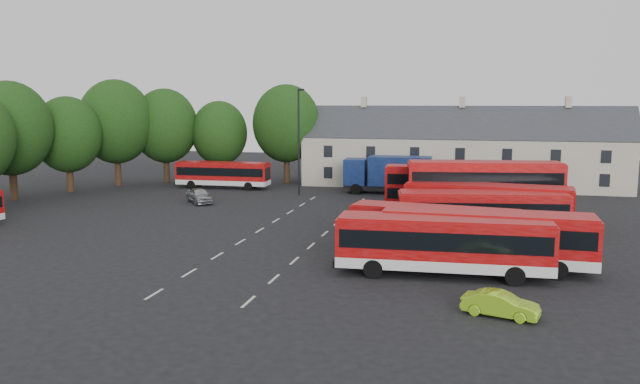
# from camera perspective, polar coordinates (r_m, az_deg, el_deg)

# --- Properties ---
(ground) EXTENTS (140.00, 140.00, 0.00)m
(ground) POSITION_cam_1_polar(r_m,az_deg,el_deg) (44.97, -6.38, -4.01)
(ground) COLOR black
(ground) RESTS_ON ground
(lane_markings) EXTENTS (5.15, 33.80, 0.01)m
(lane_markings) POSITION_cam_1_polar(r_m,az_deg,el_deg) (46.06, -2.59, -3.66)
(lane_markings) COLOR beige
(lane_markings) RESTS_ON ground
(treeline) EXTENTS (29.92, 32.59, 12.01)m
(treeline) POSITION_cam_1_polar(r_m,az_deg,el_deg) (70.51, -17.02, 5.61)
(treeline) COLOR black
(treeline) RESTS_ON ground
(terrace_houses) EXTENTS (35.70, 7.13, 10.06)m
(terrace_houses) POSITION_cam_1_polar(r_m,az_deg,el_deg) (71.47, 12.74, 3.53)
(terrace_houses) COLOR beige
(terrace_houses) RESTS_ON ground
(bus_row_a) EXTENTS (11.71, 3.25, 3.28)m
(bus_row_a) POSITION_cam_1_polar(r_m,az_deg,el_deg) (34.86, 11.20, -4.42)
(bus_row_a) COLOR silver
(bus_row_a) RESTS_ON ground
(bus_row_b) EXTENTS (11.92, 3.09, 3.35)m
(bus_row_b) POSITION_cam_1_polar(r_m,az_deg,el_deg) (36.78, 14.96, -3.81)
(bus_row_b) COLOR silver
(bus_row_b) RESTS_ON ground
(bus_row_c) EXTENTS (10.74, 3.81, 2.97)m
(bus_row_c) POSITION_cam_1_polar(r_m,az_deg,el_deg) (40.05, 10.36, -3.01)
(bus_row_c) COLOR silver
(bus_row_c) RESTS_ON ground
(bus_row_d) EXTENTS (11.89, 4.50, 3.28)m
(bus_row_d) POSITION_cam_1_polar(r_m,az_deg,el_deg) (45.10, 14.57, -1.64)
(bus_row_d) COLOR silver
(bus_row_d) RESTS_ON ground
(bus_row_e) EXTENTS (12.37, 4.25, 3.43)m
(bus_row_e) POSITION_cam_1_polar(r_m,az_deg,el_deg) (48.11, 15.04, -0.94)
(bus_row_e) COLOR silver
(bus_row_e) RESTS_ON ground
(bus_dd_south) EXTENTS (12.18, 4.52, 4.88)m
(bus_dd_south) POSITION_cam_1_polar(r_m,az_deg,el_deg) (50.71, 14.75, 0.35)
(bus_dd_south) COLOR silver
(bus_dd_south) RESTS_ON ground
(bus_dd_north) EXTENTS (10.34, 3.25, 4.17)m
(bus_dd_north) POSITION_cam_1_polar(r_m,az_deg,el_deg) (53.61, 11.44, 0.45)
(bus_dd_north) COLOR silver
(bus_dd_north) RESTS_ON ground
(bus_north) EXTENTS (10.36, 2.65, 2.91)m
(bus_north) POSITION_cam_1_polar(r_m,az_deg,el_deg) (69.50, -8.87, 1.76)
(bus_north) COLOR silver
(bus_north) RESTS_ON ground
(box_truck) EXTENTS (8.98, 3.00, 3.90)m
(box_truck) POSITION_cam_1_polar(r_m,az_deg,el_deg) (65.11, 6.33, 1.77)
(box_truck) COLOR black
(box_truck) RESTS_ON ground
(silver_car) EXTENTS (4.05, 4.30, 1.44)m
(silver_car) POSITION_cam_1_polar(r_m,az_deg,el_deg) (60.07, -10.98, -0.30)
(silver_car) COLOR #A2A4A9
(silver_car) RESTS_ON ground
(lime_car) EXTENTS (3.57, 2.01, 1.11)m
(lime_car) POSITION_cam_1_polar(r_m,az_deg,el_deg) (29.43, 16.16, -9.84)
(lime_car) COLOR #93D220
(lime_car) RESTS_ON ground
(lamppost) EXTENTS (0.74, 0.49, 10.79)m
(lamppost) POSITION_cam_1_polar(r_m,az_deg,el_deg) (63.33, -1.94, 4.86)
(lamppost) COLOR black
(lamppost) RESTS_ON ground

